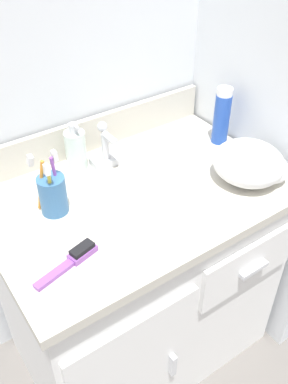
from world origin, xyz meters
name	(u,v)px	position (x,y,z in m)	size (l,w,h in m)	color
ground_plane	(140,340)	(0.00, 0.00, 0.00)	(6.00, 6.00, 0.00)	slate
wall_back	(70,27)	(0.00, 0.33, 1.10)	(1.02, 0.08, 2.20)	silver
wall_right	(278,28)	(0.47, 0.00, 1.10)	(0.08, 0.64, 2.20)	silver
vanity	(139,276)	(0.00, 0.00, 0.38)	(0.84, 0.58, 0.73)	white
backsplash	(90,134)	(0.00, 0.27, 0.79)	(0.84, 0.02, 0.11)	beige
sink_faucet	(106,150)	(0.00, 0.17, 0.78)	(0.09, 0.09, 0.14)	silver
toothbrush_cup	(53,193)	(-0.22, 0.06, 0.79)	(0.08, 0.08, 0.18)	teal
soap_dispenser	(76,150)	(-0.08, 0.20, 0.80)	(0.06, 0.06, 0.16)	silver
shaving_cream_can	(222,116)	(0.37, 0.07, 0.83)	(0.05, 0.05, 0.19)	#234CB2
hairbrush	(74,258)	(-0.27, -0.13, 0.74)	(0.17, 0.07, 0.03)	purple
hand_towel	(252,163)	(0.31, -0.13, 0.78)	(0.21, 0.21, 0.11)	white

